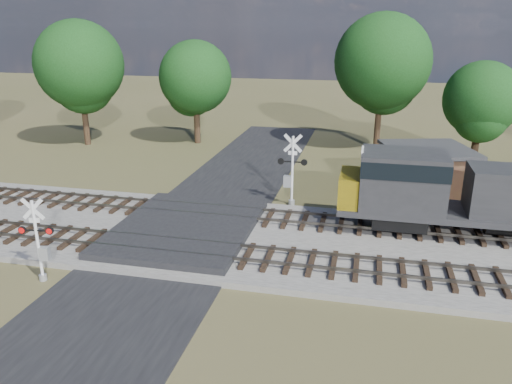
# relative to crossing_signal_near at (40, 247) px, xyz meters

# --- Properties ---
(ground) EXTENTS (160.00, 160.00, 0.00)m
(ground) POSITION_rel_crossing_signal_near_xyz_m (4.22, 5.57, -1.59)
(ground) COLOR #4B4B28
(ground) RESTS_ON ground
(ballast_bed) EXTENTS (140.00, 10.00, 0.30)m
(ballast_bed) POSITION_rel_crossing_signal_near_xyz_m (14.22, 6.07, -1.44)
(ballast_bed) COLOR gray
(ballast_bed) RESTS_ON ground
(road) EXTENTS (7.00, 60.00, 0.08)m
(road) POSITION_rel_crossing_signal_near_xyz_m (4.22, 5.57, -1.55)
(road) COLOR black
(road) RESTS_ON ground
(crossing_panel) EXTENTS (7.00, 9.00, 0.62)m
(crossing_panel) POSITION_rel_crossing_signal_near_xyz_m (4.22, 6.07, -1.27)
(crossing_panel) COLOR #262628
(crossing_panel) RESTS_ON ground
(track_near) EXTENTS (140.00, 2.60, 0.33)m
(track_near) POSITION_rel_crossing_signal_near_xyz_m (7.34, 3.57, -1.17)
(track_near) COLOR black
(track_near) RESTS_ON ballast_bed
(track_far) EXTENTS (140.00, 2.60, 0.33)m
(track_far) POSITION_rel_crossing_signal_near_xyz_m (7.34, 8.57, -1.17)
(track_far) COLOR black
(track_far) RESTS_ON ballast_bed
(crossing_signal_near) EXTENTS (1.53, 0.37, 3.81)m
(crossing_signal_near) POSITION_rel_crossing_signal_near_xyz_m (0.00, 0.00, 0.00)
(crossing_signal_near) COLOR silver
(crossing_signal_near) RESTS_ON ground
(crossing_signal_far) EXTENTS (1.80, 0.39, 4.48)m
(crossing_signal_far) POSITION_rel_crossing_signal_near_xyz_m (8.87, 11.92, 0.28)
(crossing_signal_far) COLOR silver
(crossing_signal_far) RESTS_ON ground
(equipment_shed) EXTENTS (6.17, 6.17, 3.41)m
(equipment_shed) POSITION_rel_crossing_signal_near_xyz_m (16.98, 14.80, 0.14)
(equipment_shed) COLOR #4D2B21
(equipment_shed) RESTS_ON ground
(treeline) EXTENTS (84.71, 12.28, 11.74)m
(treeline) POSITION_rel_crossing_signal_near_xyz_m (12.85, 25.84, 5.43)
(treeline) COLOR black
(treeline) RESTS_ON ground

